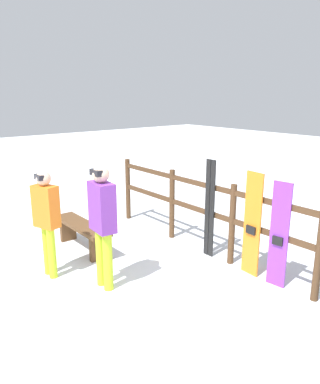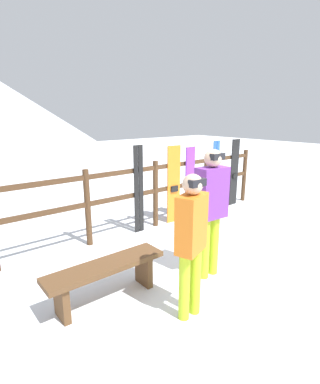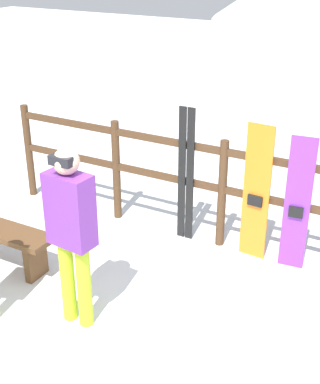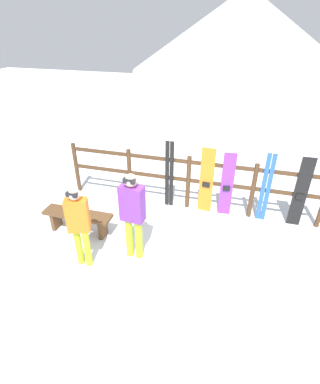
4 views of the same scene
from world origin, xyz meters
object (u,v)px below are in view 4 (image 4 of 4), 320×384
object	(u,v)px
snowboard_black_stripe	(301,193)
person_orange	(79,222)
ski_pair_blue	(266,188)
person_purple	(132,211)
ski_pair_black	(169,175)
snowboard_orange	(206,181)
bench	(78,218)
snowboard_purple	(227,185)

from	to	relation	value
snowboard_black_stripe	person_orange	bearing A→B (deg)	-148.30
person_orange	ski_pair_blue	world-z (taller)	person_orange
person_purple	snowboard_black_stripe	size ratio (longest dim) A/B	1.09
ski_pair_black	ski_pair_blue	distance (m)	2.12
person_orange	person_purple	world-z (taller)	person_purple
person_purple	ski_pair_black	size ratio (longest dim) A/B	1.07
person_purple	snowboard_orange	bearing A→B (deg)	61.35
ski_pair_black	snowboard_orange	world-z (taller)	ski_pair_black
ski_pair_black	snowboard_orange	distance (m)	0.86
person_purple	snowboard_orange	xyz separation A→B (m)	(1.03, 1.89, -0.24)
person_orange	person_purple	bearing A→B (deg)	29.09
snowboard_orange	bench	bearing A→B (deg)	-147.73
snowboard_orange	snowboard_purple	distance (m)	0.45
person_purple	ski_pair_blue	distance (m)	2.99
snowboard_purple	ski_pair_blue	bearing A→B (deg)	0.24
snowboard_orange	snowboard_purple	bearing A→B (deg)	-0.01
person_purple	snowboard_purple	xyz separation A→B (m)	(1.49, 1.89, -0.27)
bench	snowboard_purple	xyz separation A→B (m)	(2.86, 1.52, 0.40)
snowboard_black_stripe	ski_pair_black	bearing A→B (deg)	179.93
bench	snowboard_purple	distance (m)	3.26
person_orange	snowboard_black_stripe	bearing A→B (deg)	31.70
person_purple	snowboard_black_stripe	bearing A→B (deg)	32.38
ski_pair_black	snowboard_purple	xyz separation A→B (m)	(1.31, -0.00, -0.06)
snowboard_purple	snowboard_black_stripe	bearing A→B (deg)	0.00
person_purple	snowboard_black_stripe	xyz separation A→B (m)	(2.98, 1.89, -0.23)
bench	ski_pair_blue	xyz separation A→B (m)	(3.67, 1.52, 0.44)
ski_pair_black	snowboard_purple	world-z (taller)	ski_pair_black
person_orange	ski_pair_blue	distance (m)	3.89
person_orange	snowboard_orange	bearing A→B (deg)	51.83
bench	ski_pair_black	world-z (taller)	ski_pair_black
person_purple	snowboard_purple	distance (m)	2.42
ski_pair_blue	snowboard_black_stripe	world-z (taller)	ski_pair_blue
bench	ski_pair_blue	bearing A→B (deg)	22.54
bench	ski_pair_black	bearing A→B (deg)	44.46
bench	snowboard_orange	xyz separation A→B (m)	(2.41, 1.52, 0.42)
snowboard_orange	snowboard_black_stripe	size ratio (longest dim) A/B	0.99
bench	snowboard_black_stripe	size ratio (longest dim) A/B	0.91
person_purple	ski_pair_black	world-z (taller)	person_purple
bench	snowboard_black_stripe	xyz separation A→B (m)	(4.36, 1.52, 0.44)
person_orange	person_purple	xyz separation A→B (m)	(0.81, 0.45, 0.08)
bench	ski_pair_black	size ratio (longest dim) A/B	0.89
snowboard_purple	snowboard_black_stripe	size ratio (longest dim) A/B	0.95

